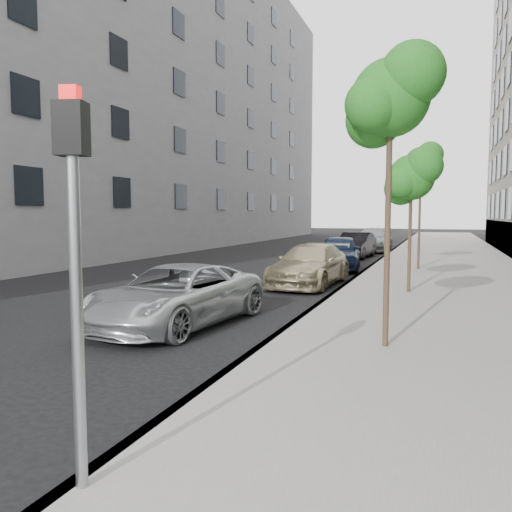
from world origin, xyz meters
The scene contains 13 objects.
ground centered at (0.00, 0.00, 0.00)m, with size 160.00×160.00×0.00m, color black.
sidewalk centered at (4.30, 24.00, 0.07)m, with size 6.40×72.00×0.14m, color gray.
curb centered at (1.18, 24.00, 0.07)m, with size 0.15×72.00×0.14m, color #9E9B93.
opposite_building centered at (-20.00, 18.00, 12.00)m, with size 18.00×70.00×24.00m, color gray.
tree_near centered at (3.23, 1.50, 4.32)m, with size 1.65×1.45×5.00m.
tree_mid centered at (3.23, 8.00, 3.47)m, with size 1.67×1.47×4.16m.
tree_far centered at (3.23, 14.50, 4.49)m, with size 1.67×1.47×5.19m.
signal_pole centered at (1.30, -3.95, 2.17)m, with size 0.28×0.23×3.26m.
minivan centered at (-1.28, 2.22, 0.66)m, with size 2.18×4.72×1.31m, color silver.
suv centered at (-0.10, 9.26, 0.69)m, with size 1.93×4.74×1.38m, color tan.
sedan_blue centered at (-0.11, 14.44, 0.75)m, with size 1.78×4.42×1.51m, color #0F1C35.
sedan_black centered at (-0.35, 20.55, 0.71)m, with size 1.50×4.29×1.41m, color black.
sedan_rear centered at (-0.10, 25.91, 0.76)m, with size 2.12×5.23×1.52m, color gray.
Camera 1 is at (4.05, -7.18, 2.40)m, focal length 35.00 mm.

